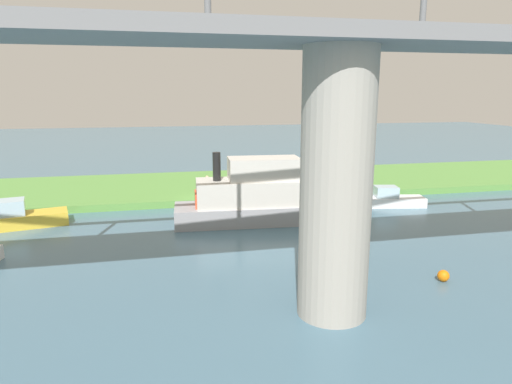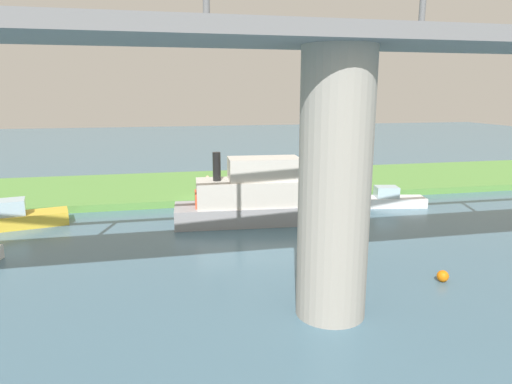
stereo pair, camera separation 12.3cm
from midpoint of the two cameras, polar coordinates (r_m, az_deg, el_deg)
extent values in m
plane|color=#476B7F|center=(32.66, -4.67, -1.72)|extent=(160.00, 160.00, 0.00)
cube|color=#5B9342|center=(38.42, -5.92, 0.78)|extent=(80.00, 12.00, 0.50)
cylinder|color=#9E998E|center=(15.94, 9.80, 0.58)|extent=(2.51, 2.51, 9.45)
cube|color=slate|center=(15.71, 10.50, 18.64)|extent=(57.19, 4.00, 0.50)
cylinder|color=slate|center=(19.54, 20.15, 21.44)|extent=(0.24, 0.24, 2.60)
cylinder|color=#2D334C|center=(34.19, -6.24, 0.22)|extent=(0.29, 0.29, 0.55)
cylinder|color=gold|center=(34.07, -6.26, 1.17)|extent=(0.44, 0.44, 0.60)
sphere|color=tan|center=(33.99, -6.28, 1.86)|extent=(0.24, 0.24, 0.24)
cylinder|color=brown|center=(35.65, 6.81, 0.95)|extent=(0.20, 0.20, 0.84)
cube|color=#99999E|center=(28.27, -1.46, -2.70)|extent=(8.86, 3.47, 1.16)
cube|color=beige|center=(28.01, -0.49, 0.01)|extent=(7.11, 3.06, 1.55)
cube|color=beige|center=(27.84, 0.88, 2.97)|extent=(4.48, 2.49, 1.35)
cylinder|color=black|center=(27.48, -5.09, 3.20)|extent=(0.48, 0.48, 1.74)
cube|color=#D84C2D|center=(27.83, -6.21, -0.86)|extent=(1.66, 1.84, 0.87)
cube|color=gold|center=(30.88, -27.44, -3.17)|extent=(5.41, 2.88, 0.80)
cube|color=silver|center=(30.73, -28.87, -1.74)|extent=(2.12, 1.82, 0.91)
cube|color=white|center=(33.81, 16.79, -1.14)|extent=(4.53, 2.34, 0.67)
cube|color=silver|center=(33.48, 15.93, 0.04)|extent=(1.76, 1.50, 0.77)
sphere|color=orange|center=(21.33, 22.34, -9.71)|extent=(0.50, 0.50, 0.50)
camera|label=1|loc=(0.06, -90.13, -0.03)|focal=31.81mm
camera|label=2|loc=(0.06, 89.87, 0.03)|focal=31.81mm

